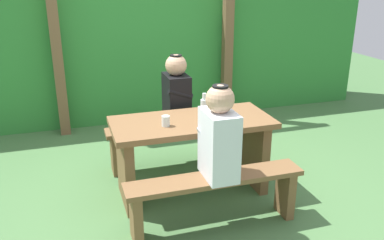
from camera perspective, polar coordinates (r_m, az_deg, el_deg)
ground_plane at (r=3.85m, az=0.00°, el=-9.85°), size 12.00×12.00×0.00m
hedge_backdrop at (r=5.71m, az=-7.15°, el=9.16°), size 6.40×0.64×1.72m
pergola_post_left at (r=5.11m, az=-18.36°, el=9.59°), size 0.12×0.12×2.16m
pergola_post_right at (r=5.52m, az=4.99°, el=11.20°), size 0.12×0.12×2.16m
picnic_table at (r=3.64m, az=0.00°, el=-3.25°), size 1.40×0.64×0.70m
bench_near at (r=3.21m, az=3.23°, el=-9.88°), size 1.40×0.24×0.45m
bench_far at (r=4.22m, az=-2.42°, el=-2.26°), size 1.40×0.24×0.45m
person_white_shirt at (r=3.02m, az=3.78°, el=-2.21°), size 0.25×0.35×0.72m
person_black_coat at (r=4.07m, az=-2.17°, el=3.74°), size 0.25×0.35×0.72m
drinking_glass at (r=3.40m, az=-3.68°, el=-0.12°), size 0.07×0.07×0.09m
bottle_left at (r=3.63m, az=1.71°, el=1.87°), size 0.07×0.07×0.21m
cell_phone at (r=3.53m, az=2.45°, el=-0.03°), size 0.12×0.16×0.01m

